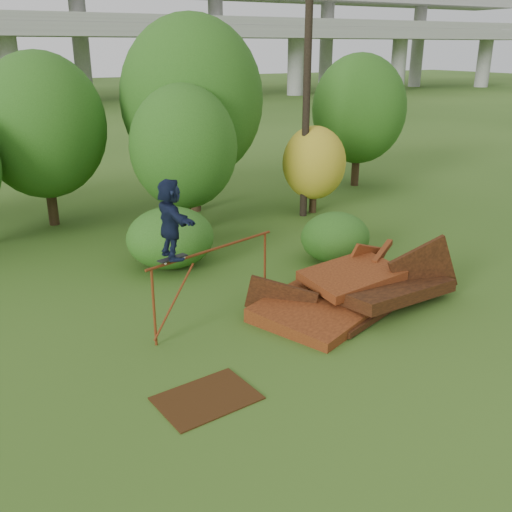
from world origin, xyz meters
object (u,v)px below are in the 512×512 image
scrap_pile (353,292)px  skater (171,219)px  utility_pole (307,80)px  flat_plate (207,398)px

scrap_pile → skater: bearing=173.7°
scrap_pile → utility_pole: utility_pole is taller
flat_plate → scrap_pile: bearing=22.9°
scrap_pile → flat_plate: bearing=-157.1°
skater → utility_pole: bearing=-49.3°
skater → flat_plate: (-0.38, -2.61, -2.79)m
skater → scrap_pile: bearing=-97.5°
utility_pole → scrap_pile: bearing=-113.6°
scrap_pile → flat_plate: size_ratio=3.25×
flat_plate → skater: bearing=81.8°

